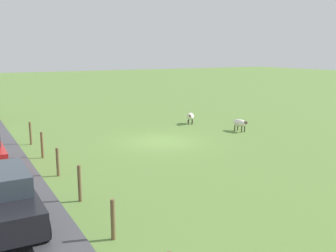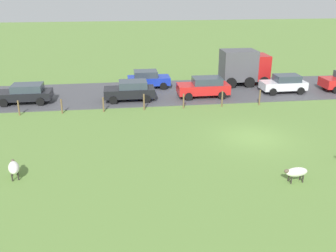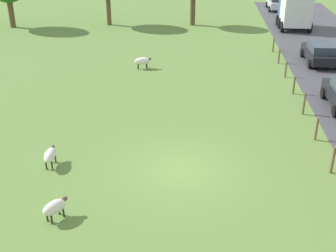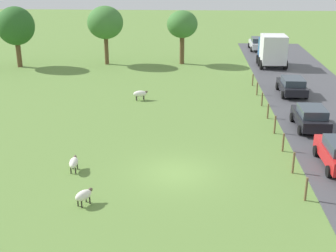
{
  "view_description": "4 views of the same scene",
  "coord_description": "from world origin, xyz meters",
  "px_view_note": "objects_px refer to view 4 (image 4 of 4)",
  "views": [
    {
      "loc": [
        9.73,
        18.39,
        4.9
      ],
      "look_at": [
        0.12,
        1.07,
        1.07
      ],
      "focal_mm": 41.19,
      "sensor_mm": 36.0,
      "label": 1
    },
    {
      "loc": [
        -20.71,
        8.19,
        8.99
      ],
      "look_at": [
        0.55,
        5.32,
        0.84
      ],
      "focal_mm": 40.09,
      "sensor_mm": 36.0,
      "label": 2
    },
    {
      "loc": [
        0.74,
        -16.21,
        9.96
      ],
      "look_at": [
        -0.73,
        2.59,
        0.83
      ],
      "focal_mm": 47.07,
      "sensor_mm": 36.0,
      "label": 3
    },
    {
      "loc": [
        0.69,
        -23.21,
        11.31
      ],
      "look_at": [
        -0.62,
        3.6,
        1.42
      ],
      "focal_mm": 49.91,
      "sensor_mm": 36.0,
      "label": 4
    }
  ],
  "objects_px": {
    "truck_1": "(272,50)",
    "car_0": "(311,117)",
    "sheep_2": "(84,195)",
    "car_5": "(258,43)",
    "sheep_0": "(140,94)",
    "tree_0": "(105,23)",
    "tree_1": "(16,26)",
    "sheep_1": "(74,163)",
    "car_4": "(292,85)",
    "tree_2": "(182,25)"
  },
  "relations": [
    {
      "from": "truck_1",
      "to": "car_5",
      "type": "relative_size",
      "value": 0.99
    },
    {
      "from": "tree_1",
      "to": "tree_2",
      "type": "height_order",
      "value": "tree_1"
    },
    {
      "from": "sheep_0",
      "to": "tree_0",
      "type": "bearing_deg",
      "value": 110.85
    },
    {
      "from": "sheep_1",
      "to": "car_0",
      "type": "distance_m",
      "value": 16.36
    },
    {
      "from": "sheep_1",
      "to": "car_0",
      "type": "height_order",
      "value": "car_0"
    },
    {
      "from": "sheep_0",
      "to": "tree_0",
      "type": "height_order",
      "value": "tree_0"
    },
    {
      "from": "tree_2",
      "to": "car_0",
      "type": "distance_m",
      "value": 22.35
    },
    {
      "from": "car_5",
      "to": "tree_1",
      "type": "bearing_deg",
      "value": -158.73
    },
    {
      "from": "tree_1",
      "to": "car_5",
      "type": "relative_size",
      "value": 1.57
    },
    {
      "from": "sheep_2",
      "to": "sheep_0",
      "type": "bearing_deg",
      "value": 87.02
    },
    {
      "from": "sheep_2",
      "to": "tree_2",
      "type": "bearing_deg",
      "value": 82.61
    },
    {
      "from": "sheep_1",
      "to": "tree_0",
      "type": "bearing_deg",
      "value": 95.96
    },
    {
      "from": "sheep_0",
      "to": "car_4",
      "type": "bearing_deg",
      "value": 9.46
    },
    {
      "from": "tree_1",
      "to": "car_5",
      "type": "bearing_deg",
      "value": 21.27
    },
    {
      "from": "sheep_0",
      "to": "truck_1",
      "type": "distance_m",
      "value": 18.01
    },
    {
      "from": "sheep_1",
      "to": "truck_1",
      "type": "distance_m",
      "value": 30.25
    },
    {
      "from": "sheep_0",
      "to": "tree_0",
      "type": "relative_size",
      "value": 0.2
    },
    {
      "from": "sheep_1",
      "to": "truck_1",
      "type": "height_order",
      "value": "truck_1"
    },
    {
      "from": "tree_2",
      "to": "car_0",
      "type": "height_order",
      "value": "tree_2"
    },
    {
      "from": "sheep_2",
      "to": "tree_0",
      "type": "xyz_separation_m",
      "value": [
        -4.16,
        30.48,
        3.95
      ]
    },
    {
      "from": "truck_1",
      "to": "tree_0",
      "type": "bearing_deg",
      "value": 178.15
    },
    {
      "from": "car_4",
      "to": "car_5",
      "type": "distance_m",
      "value": 19.78
    },
    {
      "from": "sheep_0",
      "to": "truck_1",
      "type": "xyz_separation_m",
      "value": [
        12.7,
        12.71,
        1.29
      ]
    },
    {
      "from": "sheep_1",
      "to": "car_4",
      "type": "bearing_deg",
      "value": 46.25
    },
    {
      "from": "tree_2",
      "to": "car_5",
      "type": "height_order",
      "value": "tree_2"
    },
    {
      "from": "sheep_0",
      "to": "sheep_1",
      "type": "relative_size",
      "value": 1.02
    },
    {
      "from": "sheep_0",
      "to": "sheep_1",
      "type": "bearing_deg",
      "value": -99.45
    },
    {
      "from": "car_5",
      "to": "truck_1",
      "type": "bearing_deg",
      "value": -88.44
    },
    {
      "from": "truck_1",
      "to": "car_0",
      "type": "distance_m",
      "value": 18.94
    },
    {
      "from": "tree_0",
      "to": "car_0",
      "type": "xyz_separation_m",
      "value": [
        17.41,
        -19.49,
        -3.58
      ]
    },
    {
      "from": "tree_0",
      "to": "sheep_1",
      "type": "bearing_deg",
      "value": -84.04
    },
    {
      "from": "sheep_2",
      "to": "car_5",
      "type": "distance_m",
      "value": 41.31
    },
    {
      "from": "car_5",
      "to": "car_0",
      "type": "bearing_deg",
      "value": -90.2
    },
    {
      "from": "sheep_2",
      "to": "car_4",
      "type": "xyz_separation_m",
      "value": [
        13.65,
        19.32,
        0.33
      ]
    },
    {
      "from": "sheep_1",
      "to": "sheep_2",
      "type": "xyz_separation_m",
      "value": [
        1.36,
        -3.64,
        -0.01
      ]
    },
    {
      "from": "sheep_1",
      "to": "car_4",
      "type": "relative_size",
      "value": 0.29
    },
    {
      "from": "tree_1",
      "to": "sheep_1",
      "type": "bearing_deg",
      "value": -64.65
    },
    {
      "from": "sheep_1",
      "to": "car_5",
      "type": "bearing_deg",
      "value": 67.46
    },
    {
      "from": "sheep_0",
      "to": "car_4",
      "type": "height_order",
      "value": "car_4"
    },
    {
      "from": "sheep_1",
      "to": "truck_1",
      "type": "bearing_deg",
      "value": 60.33
    },
    {
      "from": "sheep_0",
      "to": "car_5",
      "type": "distance_m",
      "value": 25.19
    },
    {
      "from": "sheep_0",
      "to": "tree_2",
      "type": "relative_size",
      "value": 0.22
    },
    {
      "from": "sheep_2",
      "to": "car_4",
      "type": "height_order",
      "value": "car_4"
    },
    {
      "from": "truck_1",
      "to": "car_4",
      "type": "relative_size",
      "value": 0.93
    },
    {
      "from": "sheep_0",
      "to": "sheep_2",
      "type": "distance_m",
      "value": 17.22
    },
    {
      "from": "tree_2",
      "to": "truck_1",
      "type": "relative_size",
      "value": 1.45
    },
    {
      "from": "sheep_1",
      "to": "sheep_2",
      "type": "bearing_deg",
      "value": -69.51
    },
    {
      "from": "sheep_2",
      "to": "truck_1",
      "type": "xyz_separation_m",
      "value": [
        13.6,
        29.91,
        1.33
      ]
    },
    {
      "from": "tree_0",
      "to": "truck_1",
      "type": "relative_size",
      "value": 1.57
    },
    {
      "from": "tree_1",
      "to": "car_0",
      "type": "distance_m",
      "value": 32.08
    }
  ]
}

